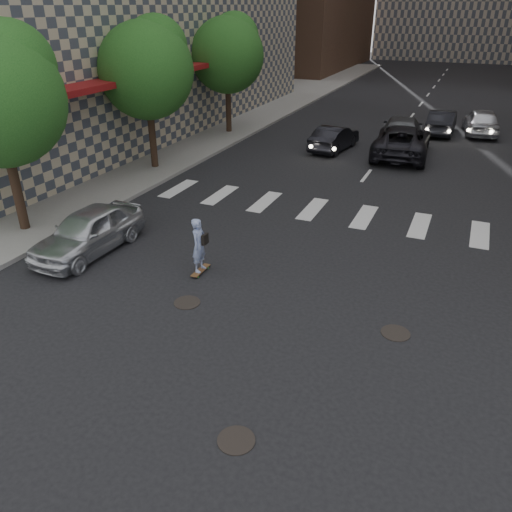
{
  "coord_description": "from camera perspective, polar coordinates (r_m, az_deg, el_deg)",
  "views": [
    {
      "loc": [
        4.13,
        -8.37,
        7.07
      ],
      "look_at": [
        -0.4,
        2.09,
        1.3
      ],
      "focal_mm": 35.0,
      "sensor_mm": 36.0,
      "label": 1
    }
  ],
  "objects": [
    {
      "name": "tree_c",
      "position": [
        30.77,
        -3.12,
        22.31
      ],
      "size": [
        4.2,
        4.2,
        6.6
      ],
      "color": "#382619",
      "rests_on": "sidewalk_left"
    },
    {
      "name": "traffic_car_b",
      "position": [
        29.78,
        16.32,
        13.61
      ],
      "size": [
        2.68,
        5.49,
        1.54
      ],
      "primitive_type": "imported",
      "rotation": [
        0.0,
        0.0,
        3.24
      ],
      "color": "#525459",
      "rests_on": "ground"
    },
    {
      "name": "tree_b",
      "position": [
        23.89,
        -12.19,
        20.49
      ],
      "size": [
        4.2,
        4.2,
        6.6
      ],
      "color": "#382619",
      "rests_on": "sidewalk_left"
    },
    {
      "name": "skateboarder",
      "position": [
        14.37,
        -6.5,
        1.23
      ],
      "size": [
        0.41,
        0.86,
        1.71
      ],
      "rotation": [
        0.0,
        0.0,
        0.0
      ],
      "color": "brown",
      "rests_on": "ground"
    },
    {
      "name": "silver_sedan",
      "position": [
        16.51,
        -18.63,
        2.69
      ],
      "size": [
        1.78,
        4.17,
        1.4
      ],
      "primitive_type": "imported",
      "rotation": [
        0.0,
        0.0,
        -0.03
      ],
      "color": "silver",
      "rests_on": "ground"
    },
    {
      "name": "manhole_c",
      "position": [
        12.57,
        15.66,
        -8.47
      ],
      "size": [
        0.7,
        0.7,
        0.02
      ],
      "primitive_type": "cylinder",
      "color": "black",
      "rests_on": "ground"
    },
    {
      "name": "ground",
      "position": [
        11.71,
        -2.33,
        -10.33
      ],
      "size": [
        160.0,
        160.0,
        0.0
      ],
      "primitive_type": "plane",
      "color": "black",
      "rests_on": "ground"
    },
    {
      "name": "sidewalk_left",
      "position": [
        34.65,
        -10.03,
        14.82
      ],
      "size": [
        13.0,
        80.0,
        0.15
      ],
      "primitive_type": "cube",
      "color": "gray",
      "rests_on": "ground"
    },
    {
      "name": "traffic_car_d",
      "position": [
        33.85,
        24.35,
        13.85
      ],
      "size": [
        2.38,
        4.71,
        1.54
      ],
      "primitive_type": "imported",
      "rotation": [
        0.0,
        0.0,
        3.27
      ],
      "color": "silver",
      "rests_on": "ground"
    },
    {
      "name": "manhole_a",
      "position": [
        9.64,
        -2.27,
        -20.29
      ],
      "size": [
        0.7,
        0.7,
        0.02
      ],
      "primitive_type": "cylinder",
      "color": "black",
      "rests_on": "ground"
    },
    {
      "name": "manhole_b",
      "position": [
        13.38,
        -7.88,
        -5.29
      ],
      "size": [
        0.7,
        0.7,
        0.02
      ],
      "primitive_type": "cylinder",
      "color": "black",
      "rests_on": "ground"
    },
    {
      "name": "traffic_car_e",
      "position": [
        33.12,
        20.45,
        14.16
      ],
      "size": [
        1.51,
        4.27,
        1.4
      ],
      "primitive_type": "imported",
      "rotation": [
        0.0,
        0.0,
        3.14
      ],
      "color": "black",
      "rests_on": "ground"
    },
    {
      "name": "traffic_car_c",
      "position": [
        27.3,
        16.36,
        12.51
      ],
      "size": [
        2.99,
        5.85,
        1.58
      ],
      "primitive_type": "imported",
      "rotation": [
        0.0,
        0.0,
        3.21
      ],
      "color": "black",
      "rests_on": "ground"
    },
    {
      "name": "traffic_car_a",
      "position": [
        27.78,
        8.93,
        13.19
      ],
      "size": [
        1.89,
        4.1,
        1.3
      ],
      "primitive_type": "imported",
      "rotation": [
        0.0,
        0.0,
        3.01
      ],
      "color": "black",
      "rests_on": "ground"
    }
  ]
}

